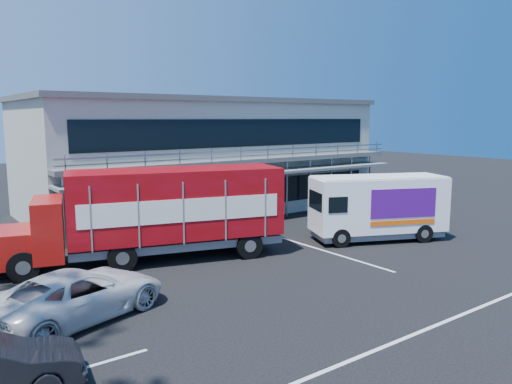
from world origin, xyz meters
TOP-DOWN VIEW (x-y plane):
  - ground at (0.00, 0.00)m, footprint 120.00×120.00m
  - building at (3.00, 14.94)m, footprint 22.40×12.00m
  - red_truck at (-4.77, 5.22)m, footprint 11.92×5.69m
  - white_van at (5.62, 2.00)m, footprint 6.95×4.72m
  - parked_car_c at (-9.50, 0.80)m, footprint 6.01×4.13m

SIDE VIEW (x-z plane):
  - ground at x=0.00m, z-range 0.00..0.00m
  - parked_car_c at x=-9.50m, z-range 0.00..1.52m
  - white_van at x=5.62m, z-range 0.10..3.32m
  - red_truck at x=-4.77m, z-range 0.20..4.11m
  - building at x=3.00m, z-range 0.01..7.31m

